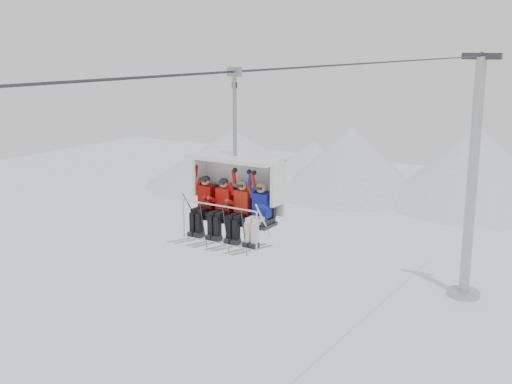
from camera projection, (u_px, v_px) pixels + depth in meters
The scene contains 8 objects.
ridgeline at pixel (511, 181), 53.00m from camera, with size 72.00×21.00×7.00m.
lift_tower_right at pixel (471, 197), 35.00m from camera, with size 2.00×1.80×13.48m.
haul_cable at pixel (256, 70), 15.19m from camera, with size 0.06×0.06×50.00m, color #313136.
chairlift_carrier at pixel (238, 186), 15.13m from camera, with size 2.24×1.17×3.98m.
skier_far_left at pixel (204, 203), 15.39m from camera, with size 0.38×1.69×1.54m.
skier_center_left at pixel (222, 206), 15.12m from camera, with size 0.38×1.69×1.54m.
skier_center_right at pixel (240, 209), 14.84m from camera, with size 0.38×1.69×1.54m.
skier_far_right at pixel (259, 212), 14.58m from camera, with size 0.38×1.69×1.54m.
Camera 1 is at (8.25, -13.06, 13.90)m, focal length 45.00 mm.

